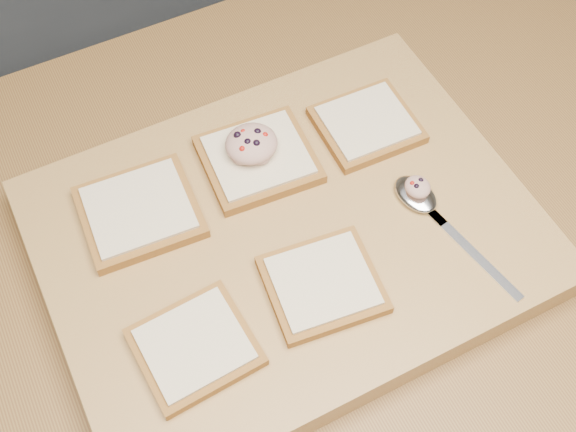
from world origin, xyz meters
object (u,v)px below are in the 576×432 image
bread_far_center (258,159)px  spoon (424,203)px  cutting_board (288,236)px  tuna_salad_dollop (251,143)px

bread_far_center → spoon: (0.15, -0.14, -0.00)m
cutting_board → tuna_salad_dollop: bearing=87.7°
cutting_board → tuna_salad_dollop: size_ratio=8.79×
spoon → bread_far_center: bearing=135.4°
cutting_board → spoon: spoon is taller
cutting_board → spoon: 0.16m
cutting_board → bread_far_center: 0.10m
bread_far_center → tuna_salad_dollop: 0.03m
tuna_salad_dollop → spoon: size_ratio=0.32×
cutting_board → tuna_salad_dollop: tuna_salad_dollop is taller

